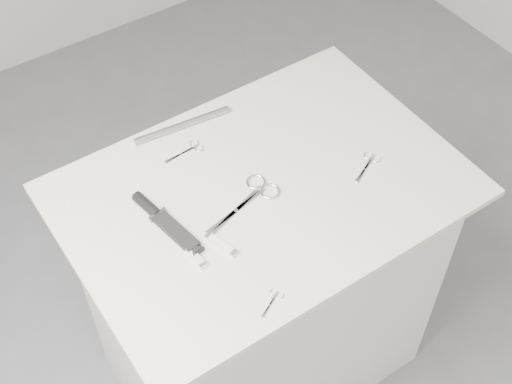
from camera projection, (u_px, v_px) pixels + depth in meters
ground at (261, 359)px, 2.50m from camera, size 4.00×4.00×0.01m
plinth at (262, 289)px, 2.16m from camera, size 0.90×0.60×0.90m
display_board at (263, 190)px, 1.81m from camera, size 1.00×0.70×0.02m
large_shears at (254, 195)px, 1.78m from camera, size 0.23×0.12×0.01m
embroidery_scissors_a at (369, 163)px, 1.85m from camera, size 0.11×0.07×0.00m
embroidery_scissors_b at (190, 150)px, 1.88m from camera, size 0.11×0.05×0.00m
tiny_scissors at (273, 300)px, 1.58m from camera, size 0.08×0.05×0.00m
sheathed_knife at (163, 219)px, 1.72m from camera, size 0.07×0.23×0.03m
pocket_knife_a at (221, 245)px, 1.68m from camera, size 0.04×0.09×0.01m
pocket_knife_b at (194, 255)px, 1.66m from camera, size 0.02×0.08×0.01m
metal_rail at (182, 125)px, 1.93m from camera, size 0.28×0.05×0.02m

